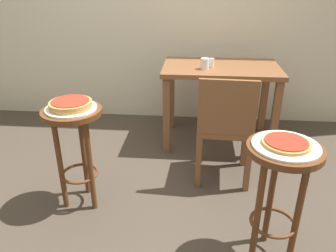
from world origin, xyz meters
TOP-DOWN VIEW (x-y plane):
  - ground_plane at (0.00, 0.00)m, footprint 6.00×6.00m
  - stool_foreground at (0.84, -0.37)m, footprint 0.38×0.38m
  - serving_plate_foreground at (0.84, -0.37)m, footprint 0.33×0.33m
  - pizza_foreground at (0.84, -0.37)m, footprint 0.24×0.24m
  - stool_middle at (-0.38, 0.01)m, footprint 0.38×0.38m
  - serving_plate_middle at (-0.38, 0.01)m, footprint 0.32×0.32m
  - pizza_middle at (-0.38, 0.01)m, footprint 0.26×0.26m
  - dining_table at (0.60, 1.06)m, footprint 1.02×0.63m
  - cup_near_edge at (0.46, 0.94)m, footprint 0.07×0.07m
  - condiment_shaker at (0.52, 1.00)m, footprint 0.04×0.04m
  - wooden_chair at (0.61, 0.38)m, footprint 0.42×0.42m

SIDE VIEW (x-z plane):
  - ground_plane at x=0.00m, z-range 0.00..0.00m
  - wooden_chair at x=0.61m, z-range 0.04..0.89m
  - stool_foreground at x=0.84m, z-range 0.17..0.88m
  - stool_middle at x=-0.38m, z-range 0.17..0.88m
  - dining_table at x=0.60m, z-range 0.24..0.98m
  - serving_plate_foreground at x=0.84m, z-range 0.71..0.72m
  - serving_plate_middle at x=-0.38m, z-range 0.71..0.72m
  - pizza_foreground at x=0.84m, z-range 0.72..0.74m
  - pizza_middle at x=-0.38m, z-range 0.72..0.77m
  - condiment_shaker at x=0.52m, z-range 0.73..0.81m
  - cup_near_edge at x=0.46m, z-range 0.73..0.83m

